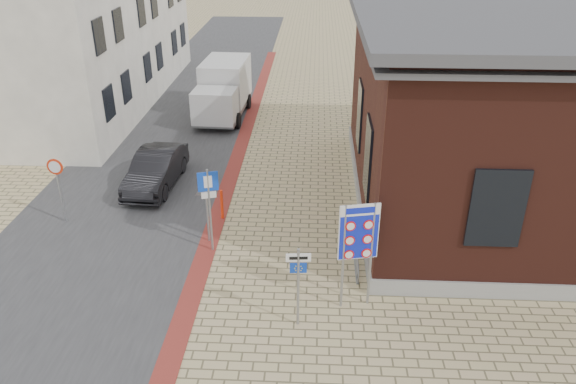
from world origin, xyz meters
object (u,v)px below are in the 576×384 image
(sedan, at_px, (156,169))
(bollard, at_px, (222,205))
(border_sign, at_px, (359,234))
(parking_sign, at_px, (209,196))
(box_truck, at_px, (223,89))
(essen_sign, at_px, (298,276))

(sedan, bearing_deg, bollard, -36.58)
(sedan, xyz_separation_m, border_sign, (7.22, -6.93, 1.54))
(parking_sign, bearing_deg, box_truck, 79.97)
(essen_sign, bearing_deg, parking_sign, 125.02)
(parking_sign, height_order, bollard, parking_sign)
(box_truck, relative_size, essen_sign, 2.32)
(box_truck, bearing_deg, bollard, -78.72)
(sedan, xyz_separation_m, essen_sign, (5.72, -7.80, 0.82))
(essen_sign, xyz_separation_m, bollard, (-2.80, 5.38, -0.96))
(parking_sign, bearing_deg, sedan, 106.21)
(essen_sign, xyz_separation_m, parking_sign, (-2.80, 3.36, 0.42))
(box_truck, relative_size, parking_sign, 1.90)
(parking_sign, bearing_deg, essen_sign, -67.21)
(essen_sign, bearing_deg, sedan, 121.40)
(box_truck, bearing_deg, parking_sign, -80.04)
(parking_sign, bearing_deg, bollard, 72.94)
(sedan, bearing_deg, essen_sign, -50.62)
(essen_sign, bearing_deg, border_sign, 25.54)
(sedan, relative_size, bollard, 3.84)
(box_truck, distance_m, bollard, 10.80)
(border_sign, height_order, essen_sign, border_sign)
(border_sign, xyz_separation_m, essen_sign, (-1.50, -0.88, -0.72))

